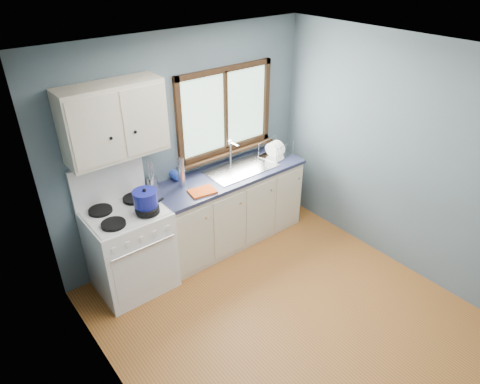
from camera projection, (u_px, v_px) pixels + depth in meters
floor at (293, 323)px, 4.19m from camera, size 3.20×3.60×0.02m
ceiling at (317, 62)px, 2.91m from camera, size 3.20×3.60×0.02m
wall_back at (186, 146)px, 4.77m from camera, size 3.20×0.02×2.50m
wall_left at (123, 304)px, 2.68m from camera, size 0.02×3.60×2.50m
wall_right at (412, 162)px, 4.42m from camera, size 0.02×3.60×2.50m
gas_range at (130, 247)px, 4.41m from camera, size 0.76×0.69×1.36m
base_cabinets at (229, 210)px, 5.17m from camera, size 1.85×0.60×0.88m
countertop at (229, 175)px, 4.92m from camera, size 1.89×0.64×0.04m
sink at (241, 173)px, 5.04m from camera, size 0.84×0.46×0.44m
window at (226, 117)px, 4.92m from camera, size 1.36×0.10×1.03m
upper_cabinets at (114, 121)px, 3.91m from camera, size 0.95×0.35×0.70m
skillet at (148, 209)px, 4.14m from camera, size 0.37×0.30×0.05m
stockpot at (146, 200)px, 4.12m from camera, size 0.31×0.31×0.24m
utensil_crock at (152, 183)px, 4.56m from camera, size 0.14×0.14×0.36m
thermos at (181, 172)px, 4.58m from camera, size 0.09×0.09×0.32m
soap_bottle at (178, 170)px, 4.67m from camera, size 0.11×0.11×0.28m
dish_towel at (202, 192)px, 4.53m from camera, size 0.30×0.24×0.02m
dish_rack at (276, 152)px, 5.28m from camera, size 0.42×0.35×0.20m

